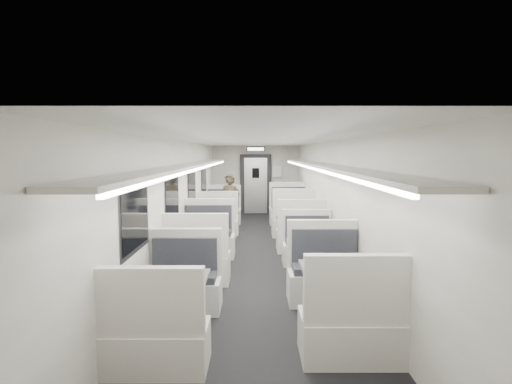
{
  "coord_description": "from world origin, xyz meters",
  "views": [
    {
      "loc": [
        -0.02,
        -8.05,
        2.17
      ],
      "look_at": [
        0.0,
        1.54,
        1.21
      ],
      "focal_mm": 28.0,
      "sensor_mm": 36.0,
      "label": 1
    }
  ],
  "objects_px": {
    "booth_right_a": "(291,215)",
    "exit_sign": "(256,149)",
    "vestibule_door": "(256,185)",
    "booth_left_d": "(173,304)",
    "booth_right_b": "(298,227)",
    "booth_left_c": "(203,247)",
    "booth_right_d": "(336,295)",
    "passenger": "(230,203)",
    "booth_left_a": "(221,215)",
    "booth_right_c": "(313,256)",
    "booth_left_b": "(214,228)"
  },
  "relations": [
    {
      "from": "booth_left_b",
      "to": "booth_left_c",
      "type": "distance_m",
      "value": 2.11
    },
    {
      "from": "exit_sign",
      "to": "booth_right_c",
      "type": "bearing_deg",
      "value": -81.39
    },
    {
      "from": "booth_left_d",
      "to": "booth_right_b",
      "type": "distance_m",
      "value": 5.23
    },
    {
      "from": "booth_right_c",
      "to": "booth_right_d",
      "type": "distance_m",
      "value": 2.06
    },
    {
      "from": "booth_right_a",
      "to": "vestibule_door",
      "type": "xyz_separation_m",
      "value": [
        -1.0,
        2.88,
        0.62
      ]
    },
    {
      "from": "booth_left_d",
      "to": "booth_right_b",
      "type": "relative_size",
      "value": 0.94
    },
    {
      "from": "exit_sign",
      "to": "passenger",
      "type": "bearing_deg",
      "value": -104.24
    },
    {
      "from": "booth_left_a",
      "to": "booth_left_d",
      "type": "bearing_deg",
      "value": -90.0
    },
    {
      "from": "vestibule_door",
      "to": "booth_right_a",
      "type": "bearing_deg",
      "value": -70.82
    },
    {
      "from": "booth_left_a",
      "to": "booth_right_c",
      "type": "relative_size",
      "value": 1.12
    },
    {
      "from": "booth_right_b",
      "to": "booth_right_d",
      "type": "distance_m",
      "value": 4.58
    },
    {
      "from": "booth_left_a",
      "to": "booth_right_b",
      "type": "relative_size",
      "value": 0.99
    },
    {
      "from": "booth_right_a",
      "to": "booth_left_d",
      "type": "bearing_deg",
      "value": -107.03
    },
    {
      "from": "booth_left_a",
      "to": "vestibule_door",
      "type": "relative_size",
      "value": 1.04
    },
    {
      "from": "booth_right_a",
      "to": "passenger",
      "type": "xyz_separation_m",
      "value": [
        -1.7,
        -0.38,
        0.38
      ]
    },
    {
      "from": "booth_right_b",
      "to": "booth_left_a",
      "type": "bearing_deg",
      "value": 136.95
    },
    {
      "from": "booth_right_a",
      "to": "exit_sign",
      "type": "relative_size",
      "value": 3.79
    },
    {
      "from": "booth_right_b",
      "to": "booth_right_c",
      "type": "height_order",
      "value": "booth_right_b"
    },
    {
      "from": "booth_right_b",
      "to": "vestibule_door",
      "type": "relative_size",
      "value": 1.05
    },
    {
      "from": "booth_left_c",
      "to": "exit_sign",
      "type": "height_order",
      "value": "exit_sign"
    },
    {
      "from": "booth_left_c",
      "to": "booth_left_b",
      "type": "bearing_deg",
      "value": 90.0
    },
    {
      "from": "booth_left_a",
      "to": "vestibule_door",
      "type": "distance_m",
      "value": 2.96
    },
    {
      "from": "booth_left_a",
      "to": "booth_right_b",
      "type": "xyz_separation_m",
      "value": [
        2.0,
        -1.87,
        0.0
      ]
    },
    {
      "from": "booth_left_b",
      "to": "booth_left_c",
      "type": "relative_size",
      "value": 0.91
    },
    {
      "from": "booth_left_c",
      "to": "booth_right_b",
      "type": "xyz_separation_m",
      "value": [
        2.0,
        2.07,
        -0.01
      ]
    },
    {
      "from": "booth_right_d",
      "to": "exit_sign",
      "type": "distance_m",
      "value": 8.93
    },
    {
      "from": "booth_left_c",
      "to": "booth_right_a",
      "type": "xyz_separation_m",
      "value": [
        2.0,
        3.76,
        0.02
      ]
    },
    {
      "from": "booth_right_b",
      "to": "passenger",
      "type": "xyz_separation_m",
      "value": [
        -1.7,
        1.31,
        0.41
      ]
    },
    {
      "from": "booth_left_b",
      "to": "vestibule_door",
      "type": "xyz_separation_m",
      "value": [
        1.0,
        4.53,
        0.68
      ]
    },
    {
      "from": "booth_left_a",
      "to": "booth_right_c",
      "type": "xyz_separation_m",
      "value": [
        2.0,
        -4.38,
        -0.04
      ]
    },
    {
      "from": "booth_left_b",
      "to": "passenger",
      "type": "bearing_deg",
      "value": 76.82
    },
    {
      "from": "booth_right_c",
      "to": "passenger",
      "type": "bearing_deg",
      "value": 113.98
    },
    {
      "from": "booth_left_b",
      "to": "booth_left_c",
      "type": "height_order",
      "value": "booth_left_c"
    },
    {
      "from": "booth_right_c",
      "to": "booth_left_d",
      "type": "bearing_deg",
      "value": -130.84
    },
    {
      "from": "booth_left_c",
      "to": "booth_left_d",
      "type": "relative_size",
      "value": 1.08
    },
    {
      "from": "booth_left_c",
      "to": "passenger",
      "type": "height_order",
      "value": "passenger"
    },
    {
      "from": "booth_left_a",
      "to": "booth_left_c",
      "type": "bearing_deg",
      "value": -90.0
    },
    {
      "from": "booth_left_b",
      "to": "passenger",
      "type": "relative_size",
      "value": 1.26
    },
    {
      "from": "booth_right_b",
      "to": "booth_right_c",
      "type": "bearing_deg",
      "value": -90.0
    },
    {
      "from": "booth_right_d",
      "to": "passenger",
      "type": "distance_m",
      "value": 6.15
    },
    {
      "from": "booth_left_a",
      "to": "booth_right_b",
      "type": "distance_m",
      "value": 2.74
    },
    {
      "from": "booth_left_d",
      "to": "exit_sign",
      "type": "xyz_separation_m",
      "value": [
        1.0,
        8.91,
        1.91
      ]
    },
    {
      "from": "booth_left_b",
      "to": "booth_left_d",
      "type": "distance_m",
      "value": 4.88
    },
    {
      "from": "vestibule_door",
      "to": "exit_sign",
      "type": "relative_size",
      "value": 3.39
    },
    {
      "from": "booth_right_b",
      "to": "exit_sign",
      "type": "distance_m",
      "value": 4.61
    },
    {
      "from": "booth_left_d",
      "to": "booth_right_a",
      "type": "relative_size",
      "value": 0.88
    },
    {
      "from": "exit_sign",
      "to": "booth_right_a",
      "type": "bearing_deg",
      "value": -67.27
    },
    {
      "from": "booth_right_d",
      "to": "exit_sign",
      "type": "relative_size",
      "value": 3.53
    },
    {
      "from": "booth_left_c",
      "to": "booth_right_b",
      "type": "bearing_deg",
      "value": 45.92
    },
    {
      "from": "booth_left_a",
      "to": "exit_sign",
      "type": "bearing_deg",
      "value": 65.72
    }
  ]
}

